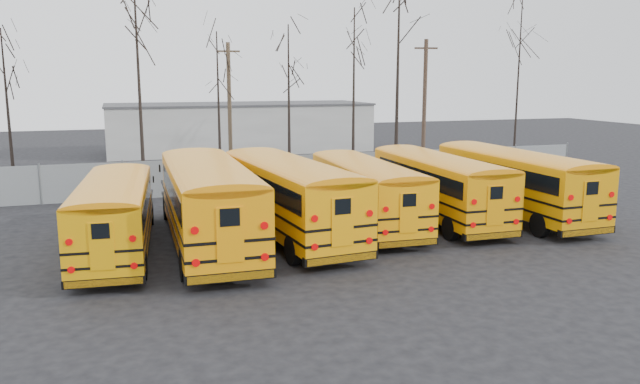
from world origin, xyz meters
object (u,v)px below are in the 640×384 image
object	(u,v)px
bus_a	(115,210)
utility_pole_left	(230,108)
bus_d	(365,187)
bus_e	(436,181)
bus_c	(288,191)
bus_b	(208,197)
bus_f	(512,177)
utility_pole_right	(424,105)

from	to	relation	value
bus_a	utility_pole_left	world-z (taller)	utility_pole_left
bus_d	bus_e	bearing A→B (deg)	3.71
bus_a	bus_c	world-z (taller)	bus_c
bus_b	utility_pole_left	bearing A→B (deg)	78.27
bus_e	utility_pole_left	size ratio (longest dim) A/B	1.27
bus_f	utility_pole_left	bearing A→B (deg)	119.97
bus_c	utility_pole_left	size ratio (longest dim) A/B	1.37
bus_b	utility_pole_left	distance (m)	18.34
bus_f	utility_pole_right	bearing A→B (deg)	78.31
bus_e	utility_pole_left	distance (m)	17.65
utility_pole_right	utility_pole_left	bearing A→B (deg)	177.34
utility_pole_left	utility_pole_right	xyz separation A→B (m)	(12.64, -2.87, 0.14)
bus_a	bus_e	size ratio (longest dim) A/B	0.95
bus_a	bus_b	world-z (taller)	bus_b
bus_a	bus_d	distance (m)	10.28
bus_b	bus_d	size ratio (longest dim) A/B	1.14
bus_e	bus_a	bearing A→B (deg)	-173.02
bus_b	utility_pole_right	world-z (taller)	utility_pole_right
bus_b	bus_f	bearing A→B (deg)	4.98
bus_e	utility_pole_right	distance (m)	15.07
bus_c	utility_pole_right	xyz separation A→B (m)	(13.43, 14.27, 2.64)
bus_a	utility_pole_left	xyz separation A→B (m)	(7.35, 17.65, 2.72)
bus_d	utility_pole_left	size ratio (longest dim) A/B	1.23
bus_e	bus_c	bearing A→B (deg)	-171.79
bus_e	bus_f	size ratio (longest dim) A/B	0.96
bus_a	bus_e	bearing A→B (deg)	10.67
bus_a	utility_pole_right	xyz separation A→B (m)	(19.99, 14.78, 2.86)
bus_d	utility_pole_right	xyz separation A→B (m)	(9.79, 13.49, 2.82)
bus_e	bus_f	xyz separation A→B (m)	(3.61, -0.50, 0.07)
bus_a	utility_pole_right	world-z (taller)	utility_pole_right
bus_b	bus_d	bearing A→B (deg)	12.29
bus_b	bus_e	distance (m)	10.45
utility_pole_left	bus_a	bearing A→B (deg)	-105.27
bus_b	utility_pole_left	size ratio (longest dim) A/B	1.40
bus_a	bus_f	xyz separation A→B (m)	(17.27, 0.88, 0.17)
bus_b	bus_e	xyz separation A→B (m)	(10.35, 1.45, -0.19)
utility_pole_left	utility_pole_right	world-z (taller)	utility_pole_right
bus_a	bus_b	size ratio (longest dim) A/B	0.86
utility_pole_right	bus_d	bearing A→B (deg)	-115.82
bus_d	bus_f	xyz separation A→B (m)	(7.07, -0.41, 0.13)
utility_pole_left	utility_pole_right	distance (m)	12.96
bus_f	bus_e	bearing A→B (deg)	171.45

